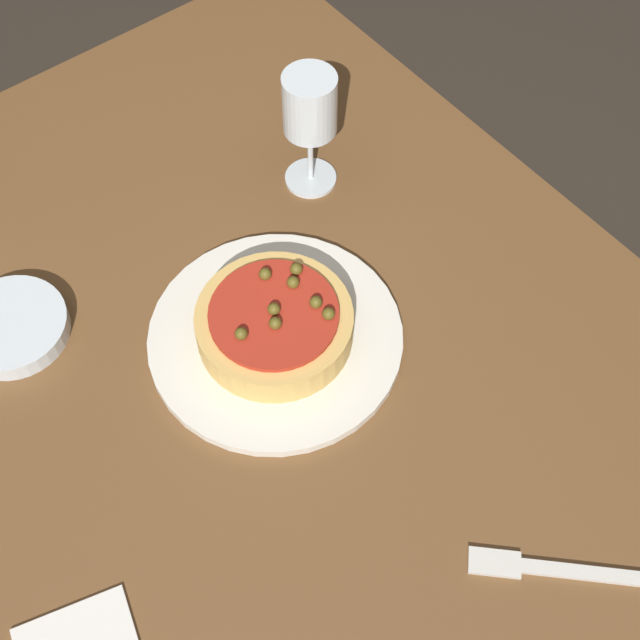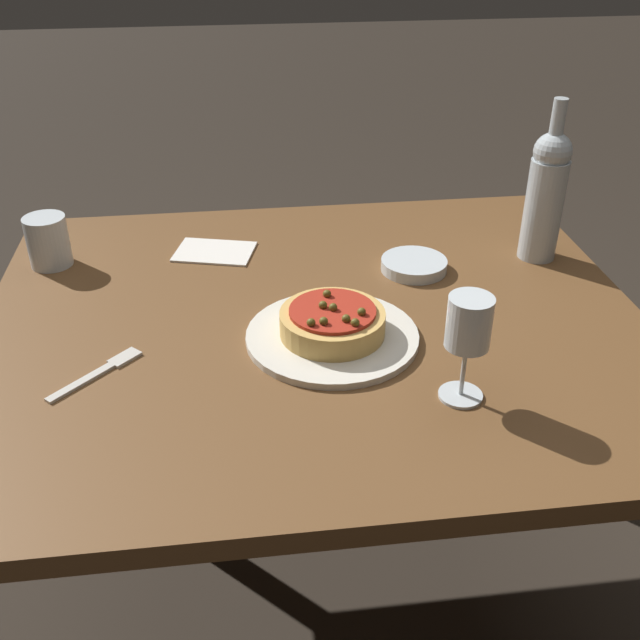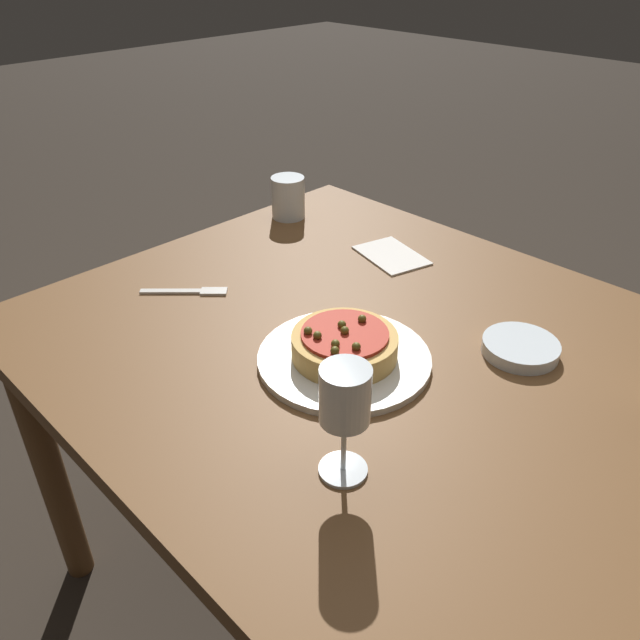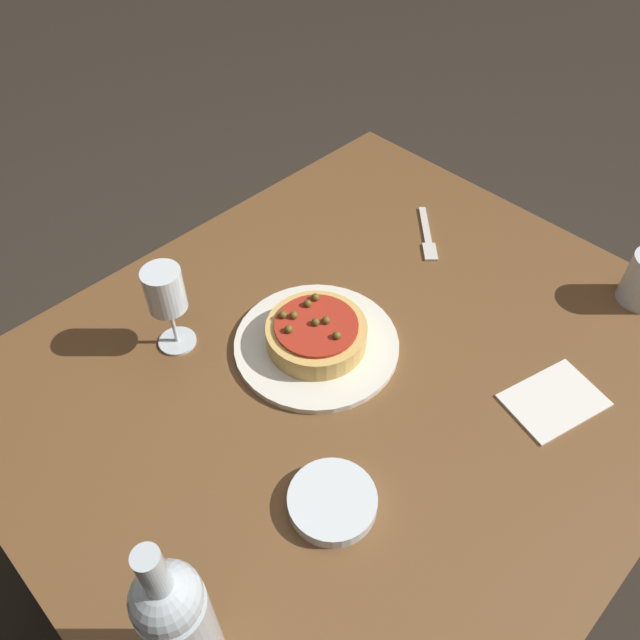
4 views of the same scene
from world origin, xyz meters
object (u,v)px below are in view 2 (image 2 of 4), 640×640
Objects in this scene: pizza at (332,322)px; side_bowl at (414,265)px; water_cup at (48,241)px; wine_glass at (469,328)px; dinner_plate at (332,336)px; wine_bottle at (546,193)px; dining_table at (315,359)px; fork at (101,371)px.

side_bowl is at bearing -130.22° from pizza.
side_bowl is at bearing 170.78° from water_cup.
wine_glass is at bearing 132.97° from pizza.
side_bowl is (-0.19, -0.22, 0.01)m from dinner_plate.
pizza is at bearing 95.41° from dinner_plate.
wine_bottle reaches higher than water_cup.
wine_glass is 1.31× the size of side_bowl.
water_cup is (0.48, -0.26, 0.14)m from dining_table.
dining_table is 6.85× the size of wine_glass.
water_cup reaches higher than dinner_plate.
wine_bottle is at bearing 174.88° from water_cup.
side_bowl is (-0.03, -0.40, -0.11)m from wine_glass.
pizza is 1.73× the size of water_cup.
water_cup reaches higher than dining_table.
wine_bottle is at bearing -24.93° from fork.
dining_table is 0.27m from side_bowl.
water_cup reaches higher than pizza.
water_cup is at bearing 64.40° from fork.
wine_bottle is 3.15× the size of water_cup.
pizza is 0.52m from wine_bottle.
wine_bottle reaches higher than dinner_plate.
wine_bottle is 0.95m from water_cup.
pizza is 1.03× the size of wine_glass.
fork is at bearing 20.09° from dining_table.
fork is at bearing 109.69° from water_cup.
wine_bottle is 2.34× the size of fork.
dinner_plate is 0.37m from fork.
fork is (0.35, 0.13, 0.09)m from dining_table.
fork is at bearing 7.57° from dinner_plate.
wine_bottle is at bearing -123.18° from wine_glass.
dinner_plate is at bearing 49.74° from side_bowl.
dinner_plate is at bearing 104.31° from dining_table.
wine_glass reaches higher than side_bowl.
dinner_plate is 0.53m from wine_bottle.
wine_bottle is at bearing -150.43° from pizza.
water_cup is (0.95, -0.08, -0.08)m from wine_bottle.
dinner_plate is 0.61m from water_cup.
dining_table is 3.64× the size of wine_bottle.
dining_table is 0.12m from dinner_plate.
fork is at bearing -13.61° from wine_glass.
wine_glass is at bearing 142.42° from water_cup.
wine_glass is 0.42m from side_bowl.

